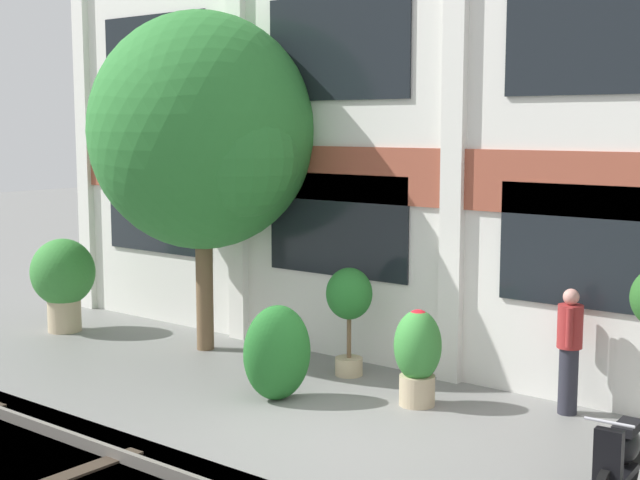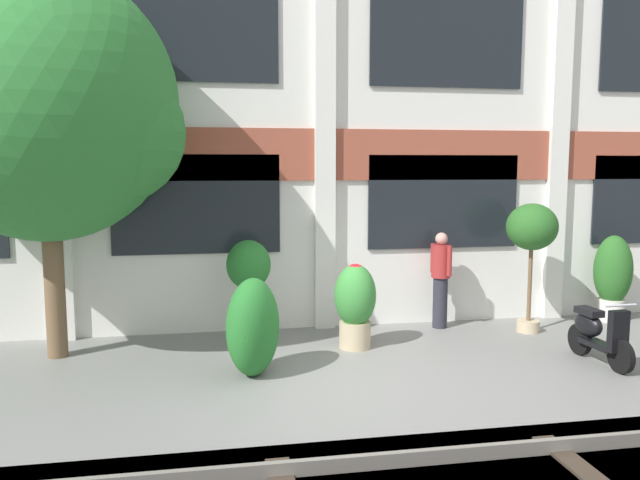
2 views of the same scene
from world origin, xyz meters
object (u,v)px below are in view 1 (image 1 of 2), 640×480
(topiary_hedge, at_px, (277,353))
(resident_by_doorway, at_px, (569,347))
(potted_plant_glazed_jar, at_px, (418,352))
(potted_plant_low_pan, at_px, (349,302))
(broadleaf_tree, at_px, (202,137))
(potted_plant_fluted_column, at_px, (63,277))
(scooter_near_curb, at_px, (621,459))

(topiary_hedge, bearing_deg, resident_by_doorway, 29.60)
(resident_by_doorway, bearing_deg, potted_plant_glazed_jar, 8.35)
(potted_plant_low_pan, distance_m, topiary_hedge, 1.71)
(broadleaf_tree, height_order, potted_plant_fluted_column, broadleaf_tree)
(potted_plant_fluted_column, xyz_separation_m, resident_by_doorway, (9.48, 1.32, -0.11))
(potted_plant_fluted_column, bearing_deg, resident_by_doorway, 7.90)
(potted_plant_fluted_column, xyz_separation_m, scooter_near_curb, (11.04, -1.00, -0.61))
(potted_plant_glazed_jar, height_order, potted_plant_fluted_column, potted_plant_fluted_column)
(scooter_near_curb, height_order, topiary_hedge, topiary_hedge)
(broadleaf_tree, xyz_separation_m, potted_plant_glazed_jar, (4.59, -0.35, -2.93))
(scooter_near_curb, bearing_deg, resident_by_doorway, -149.64)
(potted_plant_low_pan, bearing_deg, topiary_hedge, -91.84)
(potted_plant_glazed_jar, xyz_separation_m, topiary_hedge, (-1.70, -1.03, -0.08))
(scooter_near_curb, bearing_deg, broadleaf_tree, -105.81)
(broadleaf_tree, xyz_separation_m, potted_plant_fluted_column, (-3.09, -0.71, -2.65))
(potted_plant_low_pan, distance_m, scooter_near_curb, 5.43)
(potted_plant_fluted_column, relative_size, scooter_near_curb, 1.28)
(resident_by_doorway, bearing_deg, topiary_hedge, 9.95)
(potted_plant_glazed_jar, relative_size, scooter_near_curb, 0.99)
(potted_plant_glazed_jar, relative_size, resident_by_doorway, 0.79)
(resident_by_doorway, bearing_deg, scooter_near_curb, 104.41)
(broadleaf_tree, xyz_separation_m, topiary_hedge, (2.89, -1.38, -3.01))
(scooter_near_curb, distance_m, resident_by_doorway, 2.83)
(potted_plant_low_pan, bearing_deg, resident_by_doorway, 5.78)
(broadleaf_tree, bearing_deg, scooter_near_curb, -12.11)
(broadleaf_tree, xyz_separation_m, potted_plant_low_pan, (2.94, 0.26, -2.52))
(potted_plant_low_pan, xyz_separation_m, resident_by_doorway, (3.45, 0.35, -0.24))
(broadleaf_tree, relative_size, potted_plant_low_pan, 3.41)
(topiary_hedge, bearing_deg, broadleaf_tree, 154.43)
(potted_plant_fluted_column, bearing_deg, potted_plant_glazed_jar, 2.67)
(potted_plant_fluted_column, relative_size, topiary_hedge, 1.29)
(potted_plant_fluted_column, bearing_deg, broadleaf_tree, 12.96)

